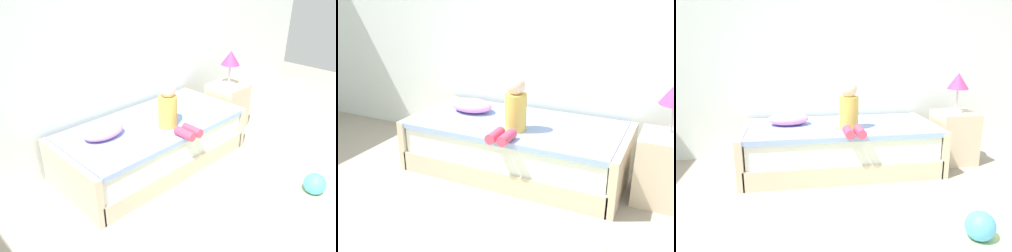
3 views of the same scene
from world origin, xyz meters
TOP-DOWN VIEW (x-y plane):
  - wall_rear at (0.00, 2.60)m, footprint 7.20×0.10m
  - bed at (-0.30, 2.00)m, footprint 2.11×1.00m
  - nightstand at (1.05, 1.99)m, footprint 0.44×0.44m
  - table_lamp at (1.05, 1.99)m, footprint 0.24×0.24m
  - child_figure at (-0.24, 1.77)m, footprint 0.20×0.51m
  - pillow at (-0.86, 2.10)m, footprint 0.44×0.30m
  - toy_ball at (0.47, 0.46)m, footprint 0.22×0.22m
  - area_rug at (-0.01, 0.70)m, footprint 1.60×1.10m

SIDE VIEW (x-z plane):
  - area_rug at x=-0.01m, z-range 0.00..0.01m
  - toy_ball at x=0.47m, z-range 0.00..0.22m
  - bed at x=-0.30m, z-range 0.00..0.50m
  - nightstand at x=1.05m, z-range 0.00..0.60m
  - pillow at x=-0.86m, z-range 0.50..0.63m
  - child_figure at x=-0.24m, z-range 0.45..0.96m
  - table_lamp at x=1.05m, z-range 0.71..1.16m
  - wall_rear at x=0.00m, z-range 0.00..2.90m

